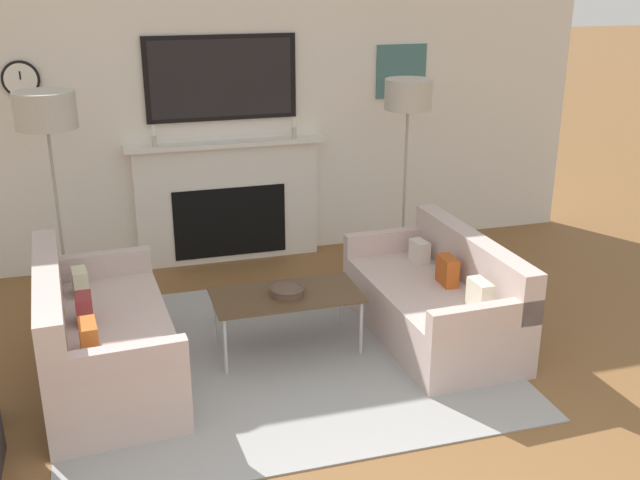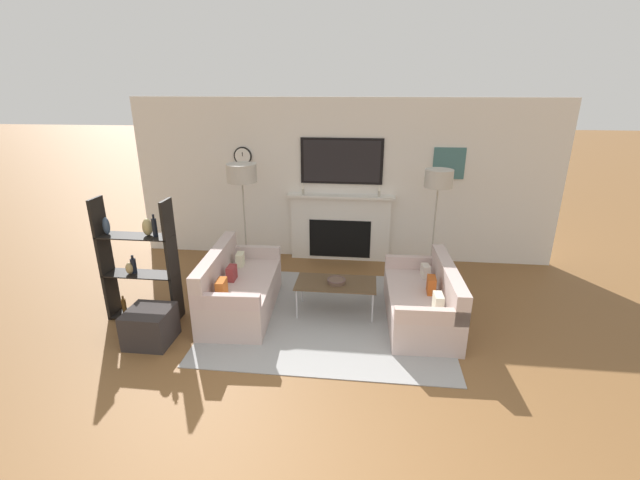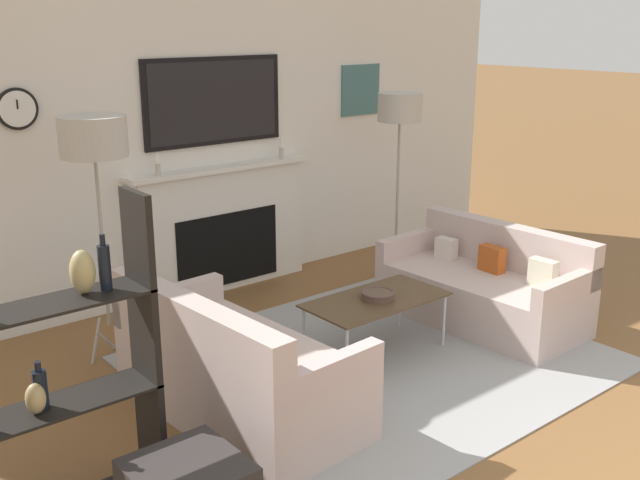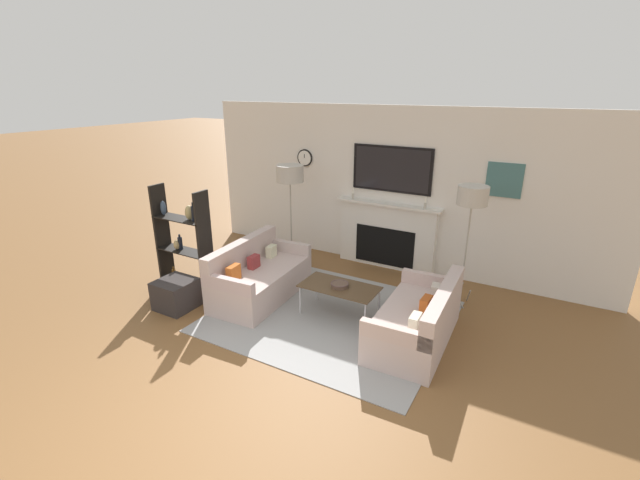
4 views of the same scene
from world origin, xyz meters
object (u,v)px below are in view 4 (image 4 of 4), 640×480
object	(u,v)px
decorative_bowl	(340,285)
floor_lamp_right	(473,197)
couch_right	(418,321)
floor_lamp_left	(290,175)
coffee_table	(339,288)
ottoman	(176,294)
shelf_unit	(183,240)
couch_left	(259,278)

from	to	relation	value
decorative_bowl	floor_lamp_right	size ratio (longest dim) A/B	0.14
couch_right	floor_lamp_left	distance (m)	3.23
couch_right	coffee_table	world-z (taller)	couch_right
floor_lamp_right	ottoman	xyz separation A→B (m)	(-3.48, -2.12, -1.37)
coffee_table	decorative_bowl	bearing A→B (deg)	-56.32
ottoman	decorative_bowl	bearing A→B (deg)	24.08
couch_right	shelf_unit	bearing A→B (deg)	-175.09
couch_left	coffee_table	size ratio (longest dim) A/B	1.61
floor_lamp_left	shelf_unit	distance (m)	2.00
couch_right	ottoman	size ratio (longest dim) A/B	3.27
shelf_unit	ottoman	distance (m)	0.87
decorative_bowl	ottoman	bearing A→B (deg)	-155.92
coffee_table	ottoman	distance (m)	2.32
coffee_table	floor_lamp_right	world-z (taller)	floor_lamp_right
floor_lamp_right	shelf_unit	size ratio (longest dim) A/B	1.10
couch_right	ottoman	distance (m)	3.35
couch_left	coffee_table	world-z (taller)	couch_left
couch_left	couch_right	distance (m)	2.42
couch_left	shelf_unit	bearing A→B (deg)	-165.40
ottoman	floor_lamp_left	bearing A→B (deg)	74.96
couch_right	floor_lamp_right	size ratio (longest dim) A/B	0.94
coffee_table	floor_lamp_right	xyz separation A→B (m)	(1.37, 1.17, 1.18)
couch_left	ottoman	size ratio (longest dim) A/B	3.37
couch_left	floor_lamp_right	distance (m)	3.22
floor_lamp_right	shelf_unit	world-z (taller)	floor_lamp_right
floor_lamp_left	shelf_unit	size ratio (longest dim) A/B	1.11
decorative_bowl	shelf_unit	world-z (taller)	shelf_unit
couch_left	floor_lamp_right	xyz separation A→B (m)	(2.66, 1.27, 1.28)
coffee_table	floor_lamp_left	world-z (taller)	floor_lamp_left
coffee_table	couch_right	bearing A→B (deg)	-4.81
couch_right	shelf_unit	world-z (taller)	shelf_unit
couch_left	ottoman	bearing A→B (deg)	-133.66
coffee_table	shelf_unit	xyz separation A→B (m)	(-2.46, -0.40, 0.38)
floor_lamp_right	couch_right	bearing A→B (deg)	-100.94
decorative_bowl	ottoman	xyz separation A→B (m)	(-2.11, -0.94, -0.26)
couch_right	coffee_table	distance (m)	1.14
floor_lamp_left	ottoman	size ratio (longest dim) A/B	3.52
couch_left	floor_lamp_right	size ratio (longest dim) A/B	0.97
floor_lamp_left	ottoman	xyz separation A→B (m)	(-0.57, -2.12, -1.40)
shelf_unit	ottoman	bearing A→B (deg)	-57.24
decorative_bowl	floor_lamp_right	bearing A→B (deg)	40.65
coffee_table	floor_lamp_left	size ratio (longest dim) A/B	0.59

